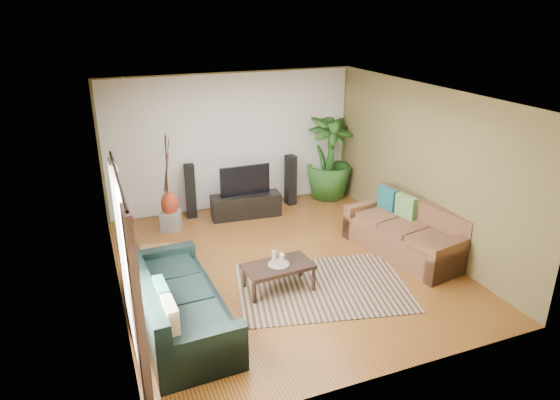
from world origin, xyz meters
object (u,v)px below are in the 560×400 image
sofa_right (405,230)px  potted_plant (329,157)px  coffee_table (279,277)px  vase (170,204)px  side_table (158,266)px  speaker_left (190,191)px  pedestal (171,220)px  sofa_left (178,297)px  speaker_right (291,180)px  television (245,180)px  tv_stand (246,206)px

sofa_right → potted_plant: bearing=168.7°
coffee_table → vase: vase is taller
sofa_right → side_table: sofa_right is taller
vase → speaker_left: bearing=43.2°
speaker_left → pedestal: 0.74m
sofa_left → vase: bearing=-10.9°
coffee_table → potted_plant: 3.97m
sofa_left → pedestal: sofa_left is taller
speaker_left → speaker_right: (2.06, -0.08, -0.01)m
sofa_left → coffee_table: 1.57m
potted_plant → sofa_left: bearing=-138.1°
sofa_left → sofa_right: bearing=-83.2°
coffee_table → vase: bearing=107.4°
speaker_left → side_table: 2.45m
speaker_left → potted_plant: 2.98m
speaker_left → side_table: size_ratio=2.10×
sofa_left → vase: 3.06m
sofa_left → television: bearing=-34.1°
tv_stand → speaker_right: speaker_right is taller
speaker_left → potted_plant: size_ratio=0.60×
sofa_left → television: size_ratio=2.38×
tv_stand → side_table: size_ratio=2.67×
sofa_right → tv_stand: bearing=-152.4°
vase → sofa_right: bearing=-34.7°
potted_plant → vase: bearing=-172.6°
sofa_right → coffee_table: (-2.35, -0.29, -0.22)m
potted_plant → vase: potted_plant is taller
speaker_right → side_table: 3.74m
sofa_left → tv_stand: 3.64m
vase → television: bearing=3.5°
speaker_left → pedestal: size_ratio=3.02×
speaker_left → pedestal: speaker_left is taller
television → speaker_right: size_ratio=0.95×
speaker_left → speaker_right: bearing=5.1°
speaker_right → vase: 2.56m
potted_plant → tv_stand: bearing=-169.1°
speaker_right → tv_stand: bearing=-170.1°
sofa_right → pedestal: bearing=-135.8°
tv_stand → potted_plant: potted_plant is taller
sofa_right → speaker_left: speaker_left is taller
coffee_table → speaker_left: speaker_left is taller
sofa_right → vase: (-3.43, 2.38, 0.09)m
sofa_left → potted_plant: potted_plant is taller
sofa_left → pedestal: (0.43, 3.02, -0.25)m
television → pedestal: television is taller
coffee_table → tv_stand: bearing=77.3°
potted_plant → pedestal: 3.54m
pedestal → vase: size_ratio=0.78×
coffee_table → side_table: size_ratio=1.95×
tv_stand → television: (-0.00, 0.02, 0.52)m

